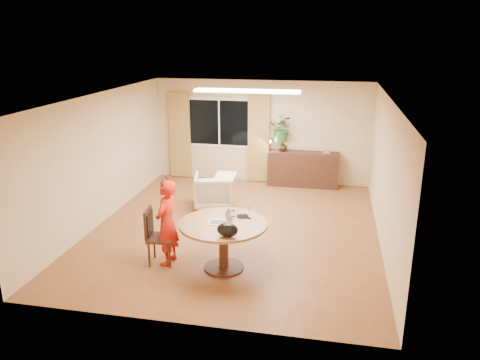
{
  "coord_description": "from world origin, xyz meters",
  "views": [
    {
      "loc": [
        1.75,
        -8.38,
        3.7
      ],
      "look_at": [
        0.13,
        -0.2,
        1.08
      ],
      "focal_mm": 35.0,
      "sensor_mm": 36.0,
      "label": 1
    }
  ],
  "objects_px": {
    "armchair": "(213,191)",
    "sideboard": "(303,169)",
    "dining_chair": "(161,236)",
    "child": "(167,223)",
    "dining_table": "(224,233)"
  },
  "relations": [
    {
      "from": "armchair",
      "to": "sideboard",
      "type": "height_order",
      "value": "sideboard"
    },
    {
      "from": "armchair",
      "to": "sideboard",
      "type": "xyz_separation_m",
      "value": [
        1.84,
        1.9,
        0.06
      ]
    },
    {
      "from": "dining_chair",
      "to": "child",
      "type": "height_order",
      "value": "child"
    },
    {
      "from": "dining_table",
      "to": "sideboard",
      "type": "relative_size",
      "value": 0.81
    },
    {
      "from": "armchair",
      "to": "dining_chair",
      "type": "bearing_deg",
      "value": 73.37
    },
    {
      "from": "dining_chair",
      "to": "armchair",
      "type": "relative_size",
      "value": 1.17
    },
    {
      "from": "dining_chair",
      "to": "sideboard",
      "type": "xyz_separation_m",
      "value": [
        2.03,
        4.66,
        -0.04
      ]
    },
    {
      "from": "dining_chair",
      "to": "armchair",
      "type": "bearing_deg",
      "value": 79.29
    },
    {
      "from": "armchair",
      "to": "sideboard",
      "type": "distance_m",
      "value": 2.65
    },
    {
      "from": "dining_chair",
      "to": "armchair",
      "type": "distance_m",
      "value": 2.76
    },
    {
      "from": "child",
      "to": "armchair",
      "type": "bearing_deg",
      "value": -175.3
    },
    {
      "from": "child",
      "to": "sideboard",
      "type": "height_order",
      "value": "child"
    },
    {
      "from": "armchair",
      "to": "dining_table",
      "type": "bearing_deg",
      "value": 95.02
    },
    {
      "from": "sideboard",
      "to": "child",
      "type": "bearing_deg",
      "value": -112.52
    },
    {
      "from": "dining_table",
      "to": "dining_chair",
      "type": "bearing_deg",
      "value": -179.8
    }
  ]
}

